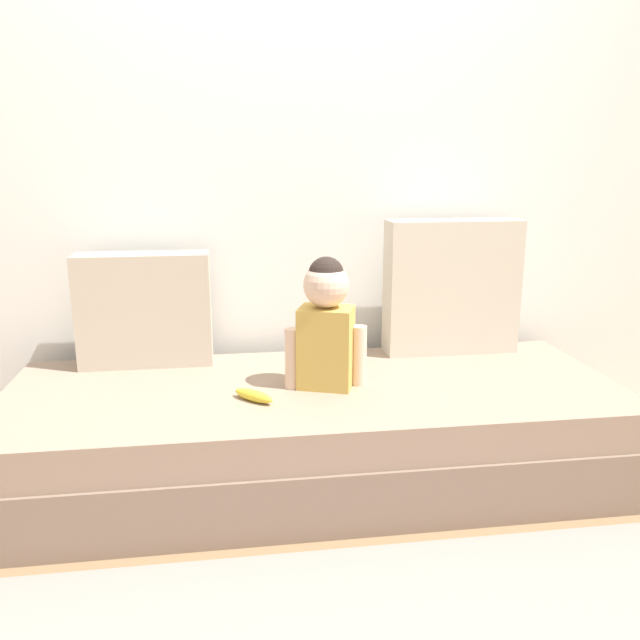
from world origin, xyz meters
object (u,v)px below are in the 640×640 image
(couch, at_px, (315,430))
(throw_pillow_left, at_px, (145,310))
(toddler, at_px, (326,322))
(banana, at_px, (254,396))
(throw_pillow_right, at_px, (451,287))

(couch, distance_m, throw_pillow_left, 0.84)
(toddler, bearing_deg, banana, -157.07)
(throw_pillow_right, xyz_separation_m, toddler, (-0.60, -0.37, -0.04))
(throw_pillow_left, relative_size, throw_pillow_right, 0.92)
(throw_pillow_right, bearing_deg, toddler, -148.37)
(couch, height_order, throw_pillow_left, throw_pillow_left)
(couch, bearing_deg, throw_pillow_right, 28.99)
(throw_pillow_left, bearing_deg, couch, -28.99)
(throw_pillow_left, distance_m, throw_pillow_right, 1.29)
(couch, xyz_separation_m, throw_pillow_left, (-0.64, 0.36, 0.41))
(throw_pillow_right, height_order, banana, throw_pillow_right)
(throw_pillow_left, bearing_deg, banana, -49.80)
(throw_pillow_left, xyz_separation_m, toddler, (0.69, -0.37, 0.02))
(banana, bearing_deg, toddler, 22.93)
(throw_pillow_left, relative_size, banana, 3.10)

